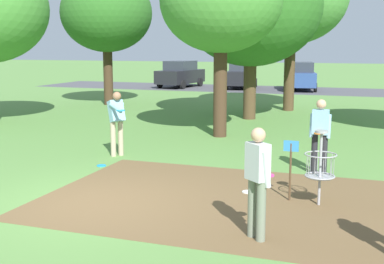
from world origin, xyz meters
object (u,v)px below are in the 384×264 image
(player_throwing, at_px, (258,177))
(frisbee_by_tee, at_px, (248,192))
(tree_mid_left, at_px, (251,6))
(parked_car_leftmost, at_px, (180,74))
(parked_car_center_left, at_px, (242,75))
(player_waiting_right, at_px, (117,119))
(disc_golf_basket, at_px, (317,165))
(tree_far_left, at_px, (106,13))
(player_foreground_watching, at_px, (320,132))
(parked_car_center_right, at_px, (300,76))
(frisbee_mid_grass, at_px, (101,166))
(tree_near_left, at_px, (221,1))

(player_throwing, bearing_deg, frisbee_by_tee, 105.87)
(player_throwing, relative_size, tree_mid_left, 0.25)
(parked_car_leftmost, xyz_separation_m, parked_car_center_left, (4.29, 0.55, 0.00))
(player_waiting_right, bearing_deg, player_throwing, -43.89)
(player_waiting_right, height_order, frisbee_by_tee, player_waiting_right)
(disc_golf_basket, distance_m, tree_mid_left, 11.69)
(player_throwing, xyz_separation_m, tree_far_left, (-10.71, 15.05, 3.45))
(tree_mid_left, bearing_deg, player_foreground_watching, -66.73)
(disc_golf_basket, bearing_deg, parked_car_center_right, 98.29)
(frisbee_mid_grass, relative_size, parked_car_center_right, 0.05)
(player_waiting_right, xyz_separation_m, tree_mid_left, (1.73, 7.95, 3.40))
(disc_golf_basket, height_order, player_waiting_right, player_waiting_right)
(frisbee_by_tee, xyz_separation_m, parked_car_center_right, (-2.24, 24.23, 0.91))
(player_throwing, relative_size, tree_near_left, 0.29)
(frisbee_by_tee, xyz_separation_m, parked_car_leftmost, (-10.48, 23.91, 0.91))
(frisbee_by_tee, relative_size, tree_near_left, 0.04)
(parked_car_leftmost, bearing_deg, parked_car_center_right, 2.21)
(frisbee_by_tee, bearing_deg, frisbee_mid_grass, 165.28)
(player_foreground_watching, relative_size, parked_car_leftmost, 0.39)
(frisbee_mid_grass, height_order, parked_car_center_left, parked_car_center_left)
(player_throwing, relative_size, parked_car_center_right, 0.38)
(player_waiting_right, height_order, tree_far_left, tree_far_left)
(tree_near_left, height_order, parked_car_center_left, tree_near_left)
(disc_golf_basket, xyz_separation_m, parked_car_leftmost, (-11.83, 24.26, 0.17))
(player_waiting_right, height_order, parked_car_leftmost, parked_car_leftmost)
(tree_mid_left, relative_size, parked_car_center_left, 1.51)
(player_waiting_right, xyz_separation_m, frisbee_mid_grass, (0.17, -1.16, -0.98))
(disc_golf_basket, bearing_deg, player_waiting_right, 154.88)
(tree_near_left, relative_size, parked_car_leftmost, 1.34)
(tree_far_left, bearing_deg, disc_golf_basket, -48.87)
(tree_near_left, bearing_deg, frisbee_by_tee, -68.51)
(player_foreground_watching, height_order, frisbee_by_tee, player_foreground_watching)
(disc_golf_basket, relative_size, parked_car_center_right, 0.31)
(frisbee_by_tee, xyz_separation_m, tree_far_left, (-10.03, 12.68, 4.41))
(disc_golf_basket, height_order, frisbee_by_tee, disc_golf_basket)
(parked_car_leftmost, bearing_deg, frisbee_by_tee, -66.32)
(parked_car_center_right, bearing_deg, tree_near_left, -90.29)
(tree_mid_left, bearing_deg, player_waiting_right, -102.25)
(player_waiting_right, distance_m, frisbee_mid_grass, 1.53)
(parked_car_leftmost, distance_m, parked_car_center_right, 8.25)
(frisbee_by_tee, distance_m, tree_mid_left, 11.28)
(player_waiting_right, xyz_separation_m, parked_car_center_left, (-2.13, 22.27, -0.06))
(disc_golf_basket, relative_size, tree_near_left, 0.24)
(tree_far_left, bearing_deg, frisbee_mid_grass, -62.23)
(disc_golf_basket, height_order, tree_mid_left, tree_mid_left)
(disc_golf_basket, distance_m, parked_car_center_left, 25.93)
(disc_golf_basket, relative_size, frisbee_by_tee, 5.48)
(player_waiting_right, distance_m, parked_car_center_right, 22.12)
(parked_car_leftmost, bearing_deg, player_waiting_right, -73.53)
(parked_car_center_left, bearing_deg, disc_golf_basket, -73.11)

